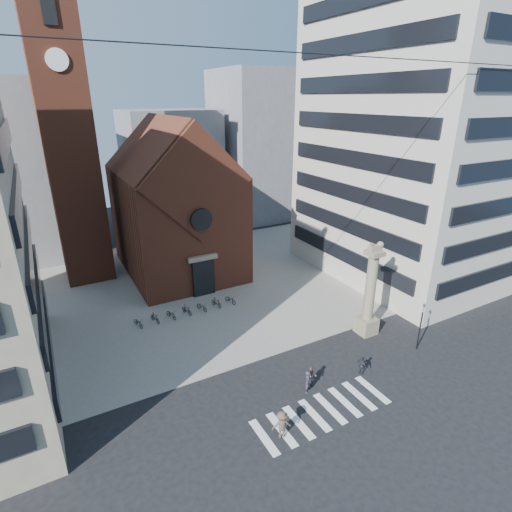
{
  "coord_description": "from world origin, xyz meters",
  "views": [
    {
      "loc": [
        -13.55,
        -19.37,
        19.77
      ],
      "look_at": [
        1.46,
        8.0,
        7.33
      ],
      "focal_mm": 28.0,
      "sensor_mm": 36.0,
      "label": 1
    }
  ],
  "objects_px": {
    "lion_column": "(369,298)",
    "traffic_light": "(420,325)",
    "pedestrian_1": "(311,376)",
    "scooter_0": "(138,322)",
    "pedestrian_0": "(308,382)",
    "pedestrian_2": "(362,365)"
  },
  "relations": [
    {
      "from": "pedestrian_1",
      "to": "scooter_0",
      "type": "bearing_deg",
      "value": 156.38
    },
    {
      "from": "traffic_light",
      "to": "pedestrian_1",
      "type": "xyz_separation_m",
      "value": [
        -10.55,
        0.58,
        -1.49
      ]
    },
    {
      "from": "pedestrian_2",
      "to": "scooter_0",
      "type": "relative_size",
      "value": 0.98
    },
    {
      "from": "lion_column",
      "to": "pedestrian_1",
      "type": "relative_size",
      "value": 5.41
    },
    {
      "from": "traffic_light",
      "to": "pedestrian_1",
      "type": "bearing_deg",
      "value": 176.84
    },
    {
      "from": "lion_column",
      "to": "scooter_0",
      "type": "bearing_deg",
      "value": 148.68
    },
    {
      "from": "traffic_light",
      "to": "pedestrian_0",
      "type": "relative_size",
      "value": 2.46
    },
    {
      "from": "lion_column",
      "to": "pedestrian_2",
      "type": "height_order",
      "value": "lion_column"
    },
    {
      "from": "lion_column",
      "to": "traffic_light",
      "type": "bearing_deg",
      "value": -63.54
    },
    {
      "from": "pedestrian_2",
      "to": "pedestrian_0",
      "type": "bearing_deg",
      "value": 83.46
    },
    {
      "from": "lion_column",
      "to": "pedestrian_2",
      "type": "xyz_separation_m",
      "value": [
        -4.41,
        -4.23,
        -2.69
      ]
    },
    {
      "from": "pedestrian_0",
      "to": "scooter_0",
      "type": "height_order",
      "value": "pedestrian_0"
    },
    {
      "from": "pedestrian_0",
      "to": "traffic_light",
      "type": "bearing_deg",
      "value": -36.92
    },
    {
      "from": "lion_column",
      "to": "traffic_light",
      "type": "relative_size",
      "value": 2.02
    },
    {
      "from": "pedestrian_0",
      "to": "pedestrian_2",
      "type": "xyz_separation_m",
      "value": [
        4.78,
        -0.34,
        -0.1
      ]
    },
    {
      "from": "traffic_light",
      "to": "pedestrian_2",
      "type": "height_order",
      "value": "traffic_light"
    },
    {
      "from": "lion_column",
      "to": "pedestrian_0",
      "type": "height_order",
      "value": "lion_column"
    },
    {
      "from": "lion_column",
      "to": "pedestrian_1",
      "type": "height_order",
      "value": "lion_column"
    },
    {
      "from": "traffic_light",
      "to": "pedestrian_2",
      "type": "distance_m",
      "value": 6.58
    },
    {
      "from": "lion_column",
      "to": "scooter_0",
      "type": "height_order",
      "value": "lion_column"
    },
    {
      "from": "lion_column",
      "to": "pedestrian_1",
      "type": "xyz_separation_m",
      "value": [
        -8.56,
        -3.42,
        -2.66
      ]
    },
    {
      "from": "pedestrian_1",
      "to": "scooter_0",
      "type": "distance_m",
      "value": 16.95
    }
  ]
}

